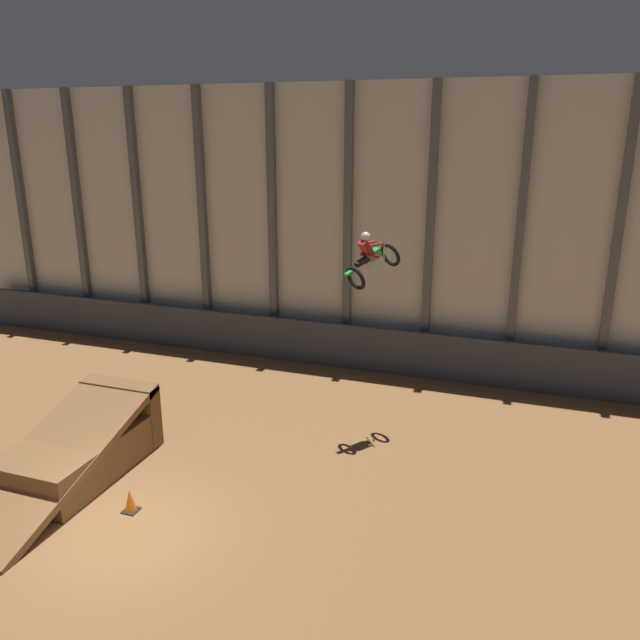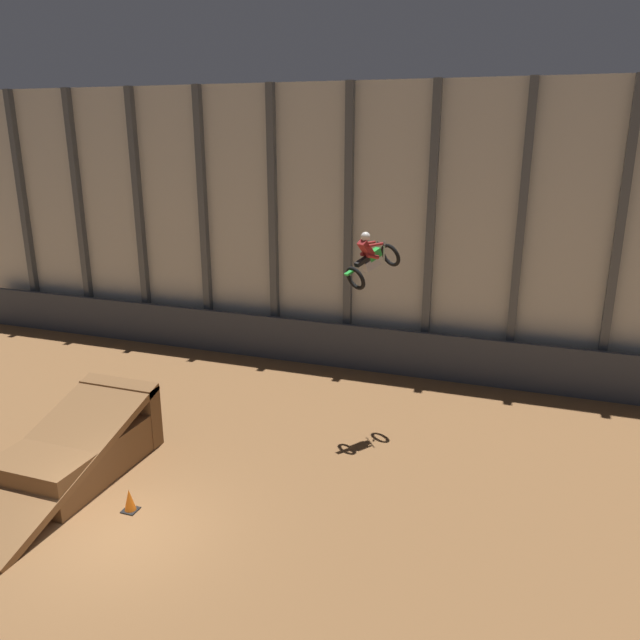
{
  "view_description": "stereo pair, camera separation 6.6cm",
  "coord_description": "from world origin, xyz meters",
  "px_view_note": "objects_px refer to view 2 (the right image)",
  "views": [
    {
      "loc": [
        8.16,
        -10.01,
        8.83
      ],
      "look_at": [
        2.32,
        6.68,
        3.41
      ],
      "focal_mm": 35.0,
      "sensor_mm": 36.0,
      "label": 1
    },
    {
      "loc": [
        8.22,
        -9.99,
        8.83
      ],
      "look_at": [
        2.32,
        6.68,
        3.41
      ],
      "focal_mm": 35.0,
      "sensor_mm": 36.0,
      "label": 2
    }
  ],
  "objects_px": {
    "rider_bike_solo": "(371,260)",
    "traffic_cone_near_ramp": "(130,500)",
    "dirt_ramp": "(82,447)",
    "hay_bale_trackside": "(79,412)"
  },
  "relations": [
    {
      "from": "rider_bike_solo",
      "to": "traffic_cone_near_ramp",
      "type": "xyz_separation_m",
      "value": [
        -4.28,
        -5.97,
        -5.04
      ]
    },
    {
      "from": "traffic_cone_near_ramp",
      "to": "rider_bike_solo",
      "type": "bearing_deg",
      "value": 54.38
    },
    {
      "from": "dirt_ramp",
      "to": "hay_bale_trackside",
      "type": "relative_size",
      "value": 5.65
    },
    {
      "from": "hay_bale_trackside",
      "to": "dirt_ramp",
      "type": "bearing_deg",
      "value": -48.45
    },
    {
      "from": "dirt_ramp",
      "to": "traffic_cone_near_ramp",
      "type": "distance_m",
      "value": 2.67
    },
    {
      "from": "traffic_cone_near_ramp",
      "to": "dirt_ramp",
      "type": "bearing_deg",
      "value": 152.96
    },
    {
      "from": "dirt_ramp",
      "to": "rider_bike_solo",
      "type": "height_order",
      "value": "rider_bike_solo"
    },
    {
      "from": "traffic_cone_near_ramp",
      "to": "hay_bale_trackside",
      "type": "relative_size",
      "value": 0.54
    },
    {
      "from": "dirt_ramp",
      "to": "traffic_cone_near_ramp",
      "type": "bearing_deg",
      "value": -27.04
    },
    {
      "from": "rider_bike_solo",
      "to": "traffic_cone_near_ramp",
      "type": "height_order",
      "value": "rider_bike_solo"
    }
  ]
}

